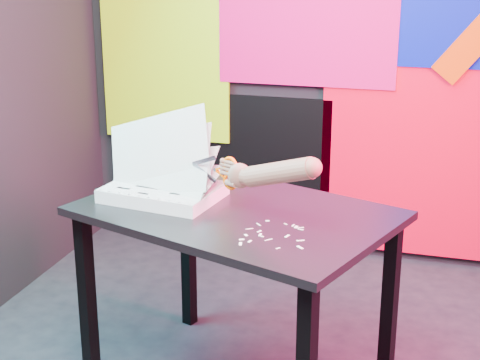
% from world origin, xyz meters
% --- Properties ---
extents(room, '(3.01, 3.01, 2.71)m').
position_xyz_m(room, '(0.00, 0.00, 1.35)').
color(room, black).
rests_on(room, ground).
extents(backdrop, '(2.88, 0.05, 2.08)m').
position_xyz_m(backdrop, '(0.06, 1.46, 0.96)').
color(backdrop, red).
rests_on(backdrop, ground).
extents(work_table, '(1.27, 1.05, 0.75)m').
position_xyz_m(work_table, '(-0.21, 0.03, 0.65)').
color(work_table, black).
rests_on(work_table, ground).
extents(printout_stack, '(0.49, 0.36, 0.38)m').
position_xyz_m(printout_stack, '(-0.51, 0.07, 0.78)').
color(printout_stack, silver).
rests_on(printout_stack, work_table).
extents(scissors, '(0.20, 0.09, 0.12)m').
position_xyz_m(scissors, '(-0.24, 0.00, 0.90)').
color(scissors, '#949BAA').
rests_on(scissors, printout_stack).
extents(hand_forearm, '(0.39, 0.20, 0.17)m').
position_xyz_m(hand_forearm, '(-0.05, -0.08, 0.93)').
color(hand_forearm, brown).
rests_on(hand_forearm, work_table).
extents(paper_clippings, '(0.22, 0.25, 0.00)m').
position_xyz_m(paper_clippings, '(-0.03, -0.18, 0.75)').
color(paper_clippings, white).
rests_on(paper_clippings, work_table).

